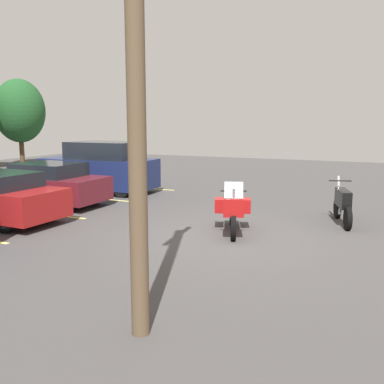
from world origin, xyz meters
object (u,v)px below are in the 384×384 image
at_px(car_navy, 100,168).
at_px(utility_pole, 134,11).
at_px(motorcycle_second, 343,204).
at_px(car_maroon, 41,184).
at_px(motorcycle_touring, 233,207).

height_order(car_navy, utility_pole, utility_pole).
distance_m(motorcycle_second, utility_pole, 8.79).
distance_m(car_maroon, car_navy, 3.01).
height_order(motorcycle_touring, car_maroon, car_maroon).
distance_m(motorcycle_touring, motorcycle_second, 3.29).
bearing_deg(motorcycle_touring, motorcycle_second, -47.52).
relative_size(car_navy, utility_pole, 0.58).
bearing_deg(utility_pole, car_maroon, 49.84).
bearing_deg(utility_pole, motorcycle_second, -12.77).
xyz_separation_m(motorcycle_touring, motorcycle_second, (2.22, -2.42, -0.10)).
height_order(car_maroon, car_navy, car_navy).
bearing_deg(car_navy, motorcycle_second, -100.77).
xyz_separation_m(motorcycle_touring, car_maroon, (1.01, 7.21, 0.03)).
bearing_deg(motorcycle_touring, car_navy, 60.02).
relative_size(car_maroon, utility_pole, 0.60).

